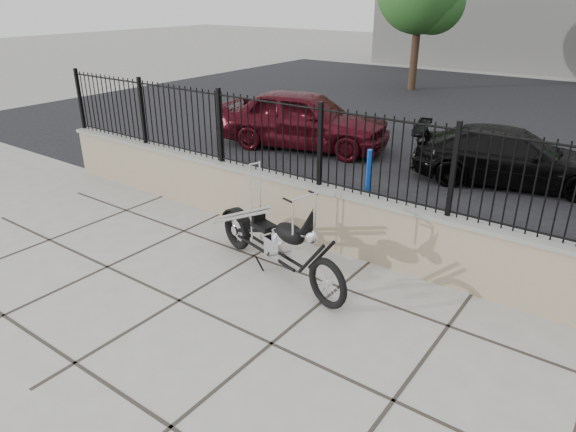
% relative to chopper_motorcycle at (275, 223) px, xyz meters
% --- Properties ---
extents(ground_plane, '(90.00, 90.00, 0.00)m').
position_rel_chopper_motorcycle_xyz_m(ground_plane, '(0.93, -1.30, -0.77)').
color(ground_plane, '#99968E').
rests_on(ground_plane, ground).
extents(parking_lot, '(30.00, 30.00, 0.00)m').
position_rel_chopper_motorcycle_xyz_m(parking_lot, '(0.93, 11.20, -0.77)').
color(parking_lot, black).
rests_on(parking_lot, ground).
extents(retaining_wall, '(14.00, 0.36, 0.96)m').
position_rel_chopper_motorcycle_xyz_m(retaining_wall, '(0.93, 1.20, -0.29)').
color(retaining_wall, gray).
rests_on(retaining_wall, ground_plane).
extents(iron_fence, '(14.00, 0.08, 1.20)m').
position_rel_chopper_motorcycle_xyz_m(iron_fence, '(0.93, 1.20, 0.79)').
color(iron_fence, black).
rests_on(iron_fence, retaining_wall).
extents(chopper_motorcycle, '(2.59, 1.14, 1.54)m').
position_rel_chopper_motorcycle_xyz_m(chopper_motorcycle, '(0.00, 0.00, 0.00)').
color(chopper_motorcycle, black).
rests_on(chopper_motorcycle, ground_plane).
extents(car_red, '(4.57, 2.64, 1.46)m').
position_rel_chopper_motorcycle_xyz_m(car_red, '(-3.30, 5.52, -0.04)').
color(car_red, '#450912').
rests_on(car_red, parking_lot).
extents(car_black, '(4.18, 2.52, 1.13)m').
position_rel_chopper_motorcycle_xyz_m(car_black, '(1.62, 5.80, -0.20)').
color(car_black, black).
rests_on(car_black, parking_lot).
extents(bollard_a, '(0.11, 0.11, 0.94)m').
position_rel_chopper_motorcycle_xyz_m(bollard_a, '(-0.34, 3.40, -0.30)').
color(bollard_a, '#0C4BB7').
rests_on(bollard_a, ground_plane).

